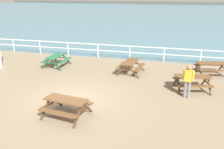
{
  "coord_description": "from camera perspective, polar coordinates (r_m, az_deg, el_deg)",
  "views": [
    {
      "loc": [
        4.59,
        -9.92,
        4.97
      ],
      "look_at": [
        1.47,
        1.75,
        0.8
      ],
      "focal_mm": 38.79,
      "sensor_mm": 36.0,
      "label": 1
    }
  ],
  "objects": [
    {
      "name": "ground_plane",
      "position": [
        12.05,
        -9.0,
        -6.09
      ],
      "size": [
        30.0,
        24.0,
        0.2
      ],
      "primitive_type": "cube",
      "color": "gray"
    },
    {
      "name": "sea_band",
      "position": [
        63.04,
        11.05,
        14.17
      ],
      "size": [
        142.0,
        90.0,
        0.01
      ],
      "primitive_type": "cube",
      "color": "teal",
      "rests_on": "ground"
    },
    {
      "name": "distant_shoreline",
      "position": [
        105.89,
        12.94,
        15.88
      ],
      "size": [
        142.0,
        6.0,
        1.8
      ],
      "primitive_type": "cube",
      "color": "#4C4C47",
      "rests_on": "ground"
    },
    {
      "name": "seaward_railing",
      "position": [
        18.74,
        0.38,
        6.07
      ],
      "size": [
        23.07,
        0.07,
        1.08
      ],
      "color": "white",
      "rests_on": "ground"
    },
    {
      "name": "picnic_table_near_left",
      "position": [
        10.24,
        -10.74,
        -6.67
      ],
      "size": [
        2.0,
        1.76,
        0.8
      ],
      "rotation": [
        0.0,
        0.0,
        -0.15
      ],
      "color": "brown",
      "rests_on": "ground"
    },
    {
      "name": "picnic_table_near_right",
      "position": [
        13.39,
        18.44,
        -1.1
      ],
      "size": [
        2.09,
        1.87,
        0.8
      ],
      "rotation": [
        0.0,
        0.0,
        0.22
      ],
      "color": "brown",
      "rests_on": "ground"
    },
    {
      "name": "picnic_table_far_left",
      "position": [
        17.22,
        -13.03,
        3.78
      ],
      "size": [
        1.58,
        1.83,
        0.8
      ],
      "rotation": [
        0.0,
        0.0,
        1.55
      ],
      "color": "#286B47",
      "rests_on": "ground"
    },
    {
      "name": "picnic_table_far_right",
      "position": [
        15.41,
        4.38,
        2.45
      ],
      "size": [
        1.66,
        1.9,
        0.8
      ],
      "rotation": [
        0.0,
        0.0,
        1.5
      ],
      "color": "brown",
      "rests_on": "ground"
    },
    {
      "name": "picnic_table_seaward",
      "position": [
        16.35,
        22.4,
        2.0
      ],
      "size": [
        2.09,
        1.87,
        0.8
      ],
      "rotation": [
        0.0,
        0.0,
        0.22
      ],
      "color": "brown",
      "rests_on": "ground"
    },
    {
      "name": "visitor",
      "position": [
        12.2,
        17.49,
        -1.12
      ],
      "size": [
        0.52,
        0.29,
        1.66
      ],
      "rotation": [
        0.0,
        0.0,
        4.5
      ],
      "color": "slate",
      "rests_on": "ground"
    }
  ]
}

